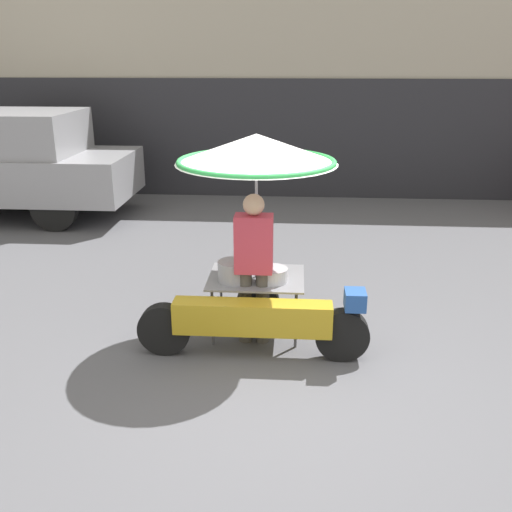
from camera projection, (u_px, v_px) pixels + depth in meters
ground_plane at (282, 380)px, 5.29m from camera, size 36.00×36.00×0.00m
shopfront_building at (294, 98)px, 12.42m from camera, size 28.00×2.06×3.92m
vendor_motorcycle_cart at (256, 192)px, 5.62m from camera, size 2.29×1.61×2.13m
vendor_person at (254, 262)px, 5.73m from camera, size 0.38×0.22×1.58m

